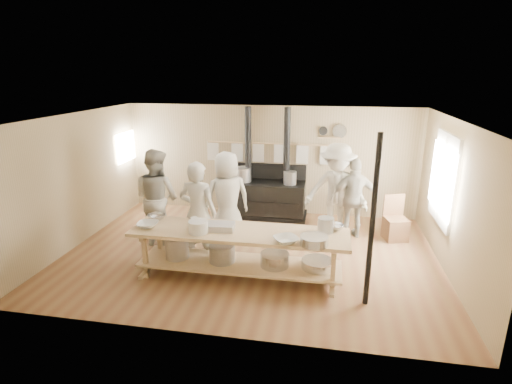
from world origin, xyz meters
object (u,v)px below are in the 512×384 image
cook_right (354,198)px  stove (266,195)px  cook_center (227,199)px  chair (395,227)px  cook_left (157,198)px  cook_far_left (198,213)px  cook_by_window (336,191)px  prep_table (239,249)px  roasting_pan (220,227)px

cook_right → stove: bearing=-37.9°
stove → cook_center: 1.82m
cook_center → chair: cook_center is taller
stove → cook_right: 2.18m
cook_left → cook_center: cook_left is taller
cook_far_left → cook_by_window: cook_by_window is taller
cook_far_left → cook_center: bearing=-106.5°
stove → chair: 2.98m
prep_table → cook_center: bearing=111.6°
prep_table → cook_right: bearing=47.2°
prep_table → chair: bearing=37.0°
cook_far_left → cook_left: 1.21m
cook_by_window → roasting_pan: (-1.92, -2.10, -0.09)m
cook_right → prep_table: bearing=33.7°
cook_far_left → cook_right: (2.81, 1.66, -0.09)m
cook_center → cook_by_window: size_ratio=0.95×
stove → cook_far_left: bearing=-108.4°
prep_table → roasting_pan: bearing=-179.8°
roasting_pan → cook_by_window: bearing=47.6°
roasting_pan → cook_left: bearing=145.5°
cook_by_window → cook_center: bearing=-153.8°
cook_far_left → roasting_pan: size_ratio=4.03×
cook_far_left → cook_left: bearing=-26.9°
cook_by_window → roasting_pan: cook_by_window is taller
cook_left → chair: cook_left is taller
cook_right → roasting_pan: cook_right is taller
cook_center → cook_right: size_ratio=1.12×
cook_far_left → cook_by_window: 2.94m
stove → cook_by_window: stove is taller
cook_left → cook_right: bearing=-145.2°
stove → cook_center: size_ratio=1.37×
cook_left → chair: bearing=-147.7°
prep_table → cook_center: 1.50m
cook_far_left → roasting_pan: cook_far_left is taller
cook_center → chair: 3.53m
stove → roasting_pan: stove is taller
cook_far_left → chair: (3.69, 1.67, -0.67)m
cook_left → cook_center: size_ratio=1.03×
prep_table → cook_center: size_ratio=1.90×
cook_left → roasting_pan: 1.92m
cook_by_window → chair: size_ratio=2.15×
prep_table → cook_center: (-0.53, 1.33, 0.43)m
stove → cook_center: bearing=-107.5°
cook_left → roasting_pan: (1.58, -1.08, -0.07)m
stove → roasting_pan: (-0.32, -3.02, 0.38)m
cook_by_window → chair: bearing=8.5°
cook_far_left → cook_center: (0.32, 0.87, 0.00)m
cook_right → cook_by_window: 0.39m
cook_far_left → chair: 4.11m
stove → roasting_pan: 3.06m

